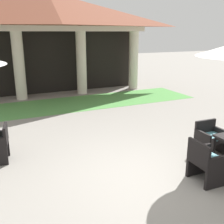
% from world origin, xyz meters
% --- Properties ---
extents(ground_plane, '(60.00, 60.00, 0.00)m').
position_xyz_m(ground_plane, '(0.00, 0.00, 0.00)').
color(ground_plane, gray).
extents(background_pavilion, '(9.76, 3.18, 4.56)m').
position_xyz_m(background_pavilion, '(0.00, 8.39, 3.52)').
color(background_pavilion, beige).
rests_on(background_pavilion, ground).
extents(lawn_strip, '(11.56, 2.57, 0.01)m').
position_xyz_m(lawn_strip, '(0.00, 6.52, 0.00)').
color(lawn_strip, '#519347').
rests_on(lawn_strip, ground).
extents(patio_chair_near_foreground_west, '(0.60, 0.64, 0.88)m').
position_xyz_m(patio_chair_near_foreground_west, '(0.98, -0.58, 0.41)').
color(patio_chair_near_foreground_west, black).
rests_on(patio_chair_near_foreground_west, ground).
extents(patio_chair_near_foreground_north, '(0.65, 0.58, 0.80)m').
position_xyz_m(patio_chair_near_foreground_north, '(2.03, 0.40, 0.39)').
color(patio_chair_near_foreground_north, black).
rests_on(patio_chair_near_foreground_north, ground).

